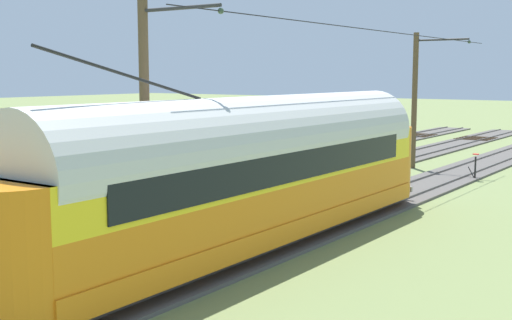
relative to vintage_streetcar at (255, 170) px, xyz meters
The scene contains 10 objects.
ground_plane 7.14m from the vintage_streetcar, 45.63° to the right, with size 220.00×220.00×0.00m, color olive.
track_streetcar_siding 5.60m from the vintage_streetcar, 90.00° to the right, with size 2.80×80.00×0.18m.
track_adjacent_siding 7.34m from the vintage_streetcar, 47.42° to the right, with size 2.80×80.00×0.18m.
track_third_siding 11.00m from the vintage_streetcar, 28.55° to the right, with size 2.80×80.00×0.18m.
vintage_streetcar is the anchor object (origin of this frame).
catenary_pole_foreground 18.46m from the vintage_streetcar, 81.73° to the right, with size 2.95×0.28×7.03m.
catenary_pole_mid_near 3.36m from the vintage_streetcar, 29.82° to the left, with size 2.95×0.28×7.03m.
overhead_wire_run 9.97m from the vintage_streetcar, 89.41° to the right, with size 2.75×23.73×0.18m.
switch_stand 16.14m from the vintage_streetcar, 94.29° to the right, with size 0.50×0.30×1.24m.
track_end_bumper 16.46m from the vintage_streetcar, 73.18° to the right, with size 1.80×0.60×0.80m, color #B2A519.
Camera 1 is at (-15.36, 19.89, 4.90)m, focal length 46.97 mm.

